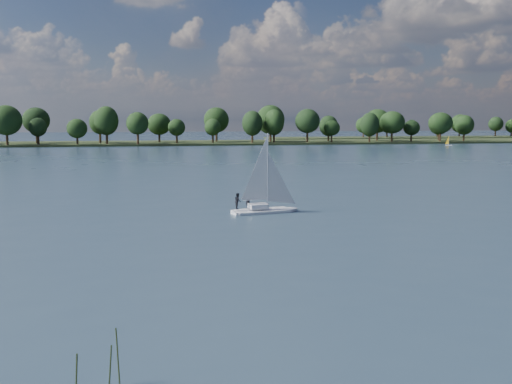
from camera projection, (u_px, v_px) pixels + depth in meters
ground at (202, 165)px, 124.94m from camera, size 700.00×700.00×0.00m
far_shore at (176, 144)px, 234.02m from camera, size 660.00×40.00×1.50m
far_shore_back at (466, 138)px, 310.95m from camera, size 220.00×30.00×1.40m
sailboat at (261, 190)px, 59.93m from camera, size 6.93×3.16×8.80m
dinghy_orange at (449, 143)px, 219.74m from camera, size 2.69×1.82×4.00m
treeline at (135, 124)px, 226.00m from camera, size 562.79×73.58×17.58m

